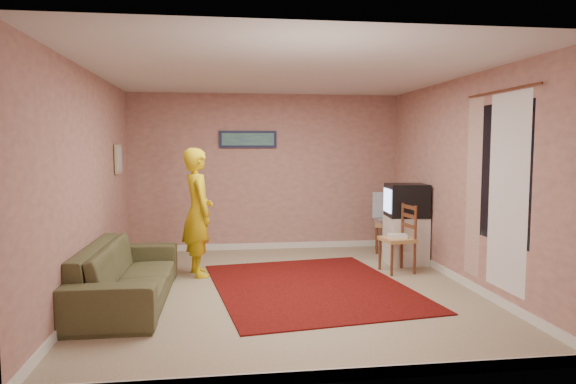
{
  "coord_description": "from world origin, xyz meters",
  "views": [
    {
      "loc": [
        -0.77,
        -6.06,
        1.74
      ],
      "look_at": [
        0.12,
        0.6,
        1.13
      ],
      "focal_mm": 32.0,
      "sensor_mm": 36.0,
      "label": 1
    }
  ],
  "objects": [
    {
      "name": "ground",
      "position": [
        0.0,
        0.0,
        0.0
      ],
      "size": [
        5.0,
        5.0,
        0.0
      ],
      "primitive_type": "plane",
      "color": "tan",
      "rests_on": "ground"
    },
    {
      "name": "wall_back",
      "position": [
        0.0,
        2.5,
        1.3
      ],
      "size": [
        4.5,
        0.02,
        2.6
      ],
      "primitive_type": "cube",
      "color": "tan",
      "rests_on": "ground"
    },
    {
      "name": "wall_front",
      "position": [
        0.0,
        -2.5,
        1.3
      ],
      "size": [
        4.5,
        0.02,
        2.6
      ],
      "primitive_type": "cube",
      "color": "tan",
      "rests_on": "ground"
    },
    {
      "name": "wall_left",
      "position": [
        -2.25,
        0.0,
        1.3
      ],
      "size": [
        0.02,
        5.0,
        2.6
      ],
      "primitive_type": "cube",
      "color": "tan",
      "rests_on": "ground"
    },
    {
      "name": "wall_right",
      "position": [
        2.25,
        0.0,
        1.3
      ],
      "size": [
        0.02,
        5.0,
        2.6
      ],
      "primitive_type": "cube",
      "color": "tan",
      "rests_on": "ground"
    },
    {
      "name": "ceiling",
      "position": [
        0.0,
        0.0,
        2.6
      ],
      "size": [
        4.5,
        5.0,
        0.02
      ],
      "primitive_type": "cube",
      "color": "silver",
      "rests_on": "wall_back"
    },
    {
      "name": "baseboard_back",
      "position": [
        0.0,
        2.49,
        0.05
      ],
      "size": [
        4.5,
        0.02,
        0.1
      ],
      "primitive_type": "cube",
      "color": "silver",
      "rests_on": "ground"
    },
    {
      "name": "baseboard_front",
      "position": [
        0.0,
        -2.49,
        0.05
      ],
      "size": [
        4.5,
        0.02,
        0.1
      ],
      "primitive_type": "cube",
      "color": "silver",
      "rests_on": "ground"
    },
    {
      "name": "baseboard_left",
      "position": [
        -2.24,
        0.0,
        0.05
      ],
      "size": [
        0.02,
        5.0,
        0.1
      ],
      "primitive_type": "cube",
      "color": "silver",
      "rests_on": "ground"
    },
    {
      "name": "baseboard_right",
      "position": [
        2.24,
        0.0,
        0.05
      ],
      "size": [
        0.02,
        5.0,
        0.1
      ],
      "primitive_type": "cube",
      "color": "silver",
      "rests_on": "ground"
    },
    {
      "name": "window",
      "position": [
        2.24,
        -0.9,
        1.45
      ],
      "size": [
        0.01,
        1.1,
        1.5
      ],
      "primitive_type": "cube",
      "color": "black",
      "rests_on": "wall_right"
    },
    {
      "name": "curtain_sheer",
      "position": [
        2.23,
        -1.05,
        1.25
      ],
      "size": [
        0.01,
        0.75,
        2.1
      ],
      "primitive_type": "cube",
      "color": "white",
      "rests_on": "wall_right"
    },
    {
      "name": "curtain_floral",
      "position": [
        2.21,
        -0.35,
        1.25
      ],
      "size": [
        0.01,
        0.35,
        2.1
      ],
      "primitive_type": "cube",
      "color": "beige",
      "rests_on": "wall_right"
    },
    {
      "name": "curtain_rod",
      "position": [
        2.2,
        -0.9,
        2.32
      ],
      "size": [
        0.02,
        1.4,
        0.02
      ],
      "primitive_type": "cylinder",
      "rotation": [
        1.57,
        0.0,
        0.0
      ],
      "color": "#5E2D1C",
      "rests_on": "wall_right"
    },
    {
      "name": "picture_back",
      "position": [
        -0.3,
        2.47,
        1.85
      ],
      "size": [
        0.95,
        0.04,
        0.28
      ],
      "color": "#15193A",
      "rests_on": "wall_back"
    },
    {
      "name": "picture_left",
      "position": [
        -2.22,
        1.6,
        1.55
      ],
      "size": [
        0.04,
        0.38,
        0.42
      ],
      "color": "tan",
      "rests_on": "wall_left"
    },
    {
      "name": "area_rug",
      "position": [
        0.33,
        0.05,
        0.01
      ],
      "size": [
        2.63,
        3.12,
        0.02
      ],
      "primitive_type": "cube",
      "rotation": [
        0.0,
        0.0,
        0.14
      ],
      "color": "black",
      "rests_on": "ground"
    },
    {
      "name": "tv_cabinet",
      "position": [
        1.95,
        1.13,
        0.35
      ],
      "size": [
        0.55,
        0.5,
        0.7
      ],
      "primitive_type": "cube",
      "color": "silver",
      "rests_on": "ground"
    },
    {
      "name": "crt_tv",
      "position": [
        1.94,
        1.13,
        0.94
      ],
      "size": [
        0.6,
        0.54,
        0.48
      ],
      "rotation": [
        0.0,
        0.0,
        -0.07
      ],
      "color": "black",
      "rests_on": "tv_cabinet"
    },
    {
      "name": "chair_a",
      "position": [
        1.96,
        1.96,
        0.57
      ],
      "size": [
        0.52,
        0.51,
        0.51
      ],
      "rotation": [
        0.0,
        0.0,
        -0.29
      ],
      "color": "tan",
      "rests_on": "ground"
    },
    {
      "name": "dvd_player",
      "position": [
        1.96,
        1.96,
        0.51
      ],
      "size": [
        0.4,
        0.31,
        0.06
      ],
      "primitive_type": "cube",
      "rotation": [
        0.0,
        0.0,
        0.14
      ],
      "color": "silver",
      "rests_on": "chair_a"
    },
    {
      "name": "blue_throw",
      "position": [
        1.96,
        2.15,
        0.76
      ],
      "size": [
        0.41,
        0.05,
        0.43
      ],
      "primitive_type": "cube",
      "color": "#8DBCE7",
      "rests_on": "chair_a"
    },
    {
      "name": "chair_b",
      "position": [
        1.65,
        0.65,
        0.57
      ],
      "size": [
        0.46,
        0.48,
        0.51
      ],
      "rotation": [
        0.0,
        0.0,
        -1.43
      ],
      "color": "tan",
      "rests_on": "ground"
    },
    {
      "name": "game_console",
      "position": [
        1.65,
        0.65,
        0.5
      ],
      "size": [
        0.26,
        0.21,
        0.05
      ],
      "primitive_type": "cube",
      "rotation": [
        0.0,
        0.0,
        -0.12
      ],
      "color": "white",
      "rests_on": "chair_b"
    },
    {
      "name": "sofa",
      "position": [
        -1.8,
        -0.28,
        0.33
      ],
      "size": [
        0.91,
        2.26,
        0.66
      ],
      "primitive_type": "imported",
      "rotation": [
        0.0,
        0.0,
        1.56
      ],
      "color": "#4A4A2D",
      "rests_on": "ground"
    },
    {
      "name": "person",
      "position": [
        -1.07,
        0.85,
        0.86
      ],
      "size": [
        0.57,
        0.72,
        1.71
      ],
      "primitive_type": "imported",
      "rotation": [
        0.0,
        0.0,
        1.86
      ],
      "color": "yellow",
      "rests_on": "ground"
    }
  ]
}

